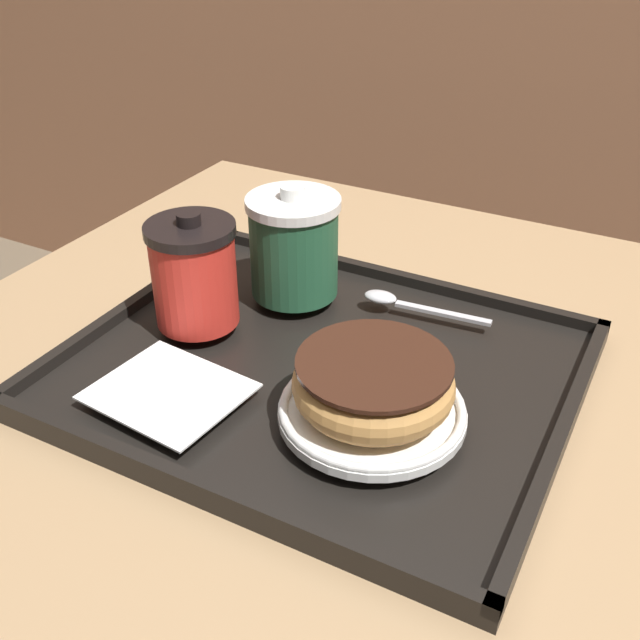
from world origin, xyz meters
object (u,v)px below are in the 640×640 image
object	(u,v)px
spoon	(397,301)
coffee_cup_rear	(294,245)
coffee_cup_front	(194,273)
donut_chocolate_glazed	(373,382)

from	to	relation	value
spoon	coffee_cup_rear	bearing A→B (deg)	8.04
coffee_cup_rear	spoon	distance (m)	0.12
coffee_cup_front	spoon	xyz separation A→B (m)	(0.17, 0.12, -0.05)
donut_chocolate_glazed	coffee_cup_front	bearing A→B (deg)	165.54
coffee_cup_rear	donut_chocolate_glazed	distance (m)	0.22
coffee_cup_rear	coffee_cup_front	bearing A→B (deg)	-120.21
coffee_cup_front	spoon	world-z (taller)	coffee_cup_front
coffee_cup_rear	spoon	size ratio (longest dim) A/B	0.88
coffee_cup_rear	donut_chocolate_glazed	world-z (taller)	coffee_cup_rear
coffee_cup_front	coffee_cup_rear	bearing A→B (deg)	59.79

